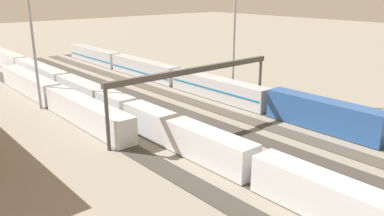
{
  "coord_description": "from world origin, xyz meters",
  "views": [
    {
      "loc": [
        -45.23,
        36.43,
        19.78
      ],
      "look_at": [
        -3.05,
        0.1,
        2.5
      ],
      "focal_mm": 36.4,
      "sensor_mm": 36.0,
      "label": 1
    }
  ],
  "objects_px": {
    "light_mast_1": "(29,6)",
    "signal_gantry": "(196,76)",
    "train_on_track_0": "(170,75)",
    "train_on_track_5": "(54,96)",
    "train_on_track_4": "(126,110)"
  },
  "relations": [
    {
      "from": "train_on_track_0",
      "to": "train_on_track_5",
      "type": "xyz_separation_m",
      "value": [
        0.01,
        25.0,
        -0.04
      ]
    },
    {
      "from": "train_on_track_4",
      "to": "train_on_track_5",
      "type": "xyz_separation_m",
      "value": [
        14.94,
        5.0,
        -0.05
      ]
    },
    {
      "from": "train_on_track_4",
      "to": "light_mast_1",
      "type": "bearing_deg",
      "value": 23.82
    },
    {
      "from": "train_on_track_0",
      "to": "train_on_track_5",
      "type": "distance_m",
      "value": 25.0
    },
    {
      "from": "train_on_track_0",
      "to": "signal_gantry",
      "type": "height_order",
      "value": "signal_gantry"
    },
    {
      "from": "train_on_track_0",
      "to": "train_on_track_5",
      "type": "relative_size",
      "value": 1.92
    },
    {
      "from": "train_on_track_5",
      "to": "train_on_track_0",
      "type": "bearing_deg",
      "value": -90.01
    },
    {
      "from": "train_on_track_4",
      "to": "signal_gantry",
      "type": "bearing_deg",
      "value": -134.77
    },
    {
      "from": "signal_gantry",
      "to": "train_on_track_0",
      "type": "bearing_deg",
      "value": -29.18
    },
    {
      "from": "train_on_track_0",
      "to": "train_on_track_4",
      "type": "relative_size",
      "value": 0.65
    },
    {
      "from": "light_mast_1",
      "to": "signal_gantry",
      "type": "relative_size",
      "value": 0.89
    },
    {
      "from": "train_on_track_0",
      "to": "light_mast_1",
      "type": "height_order",
      "value": "light_mast_1"
    },
    {
      "from": "train_on_track_0",
      "to": "signal_gantry",
      "type": "distance_m",
      "value": 26.22
    },
    {
      "from": "train_on_track_0",
      "to": "train_on_track_4",
      "type": "distance_m",
      "value": 24.96
    },
    {
      "from": "train_on_track_5",
      "to": "signal_gantry",
      "type": "xyz_separation_m",
      "value": [
        -22.39,
        -12.5,
        5.53
      ]
    }
  ]
}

